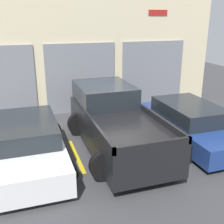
% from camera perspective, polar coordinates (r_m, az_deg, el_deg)
% --- Properties ---
extents(ground_plane, '(28.00, 28.00, 0.00)m').
position_cam_1_polar(ground_plane, '(10.02, -1.20, -4.81)').
color(ground_plane, '#3D3D3F').
extents(shophouse_building, '(12.17, 0.68, 5.41)m').
position_cam_1_polar(shophouse_building, '(12.43, -5.95, 12.36)').
color(shophouse_building, beige).
rests_on(shophouse_building, ground).
extents(pickup_truck, '(2.57, 5.01, 1.82)m').
position_cam_1_polar(pickup_truck, '(8.92, 0.44, -1.91)').
color(pickup_truck, black).
rests_on(pickup_truck, ground).
extents(sedan_white, '(2.19, 4.58, 1.27)m').
position_cam_1_polar(sedan_white, '(8.37, -16.43, -6.06)').
color(sedan_white, white).
rests_on(sedan_white, ground).
extents(sedan_side, '(2.23, 4.61, 1.24)m').
position_cam_1_polar(sedan_side, '(9.94, 15.47, -2.10)').
color(sedan_side, navy).
rests_on(sedan_side, ground).
extents(parking_stripe_left, '(0.12, 2.20, 0.01)m').
position_cam_1_polar(parking_stripe_left, '(8.71, -7.29, -8.74)').
color(parking_stripe_left, gold).
rests_on(parking_stripe_left, ground).
extents(parking_stripe_centre, '(0.12, 2.20, 0.01)m').
position_cam_1_polar(parking_stripe_centre, '(9.50, 8.59, -6.38)').
color(parking_stripe_centre, gold).
rests_on(parking_stripe_centre, ground).
extents(parking_stripe_right, '(0.12, 2.20, 0.01)m').
position_cam_1_polar(parking_stripe_right, '(10.88, 21.12, -4.15)').
color(parking_stripe_right, gold).
rests_on(parking_stripe_right, ground).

